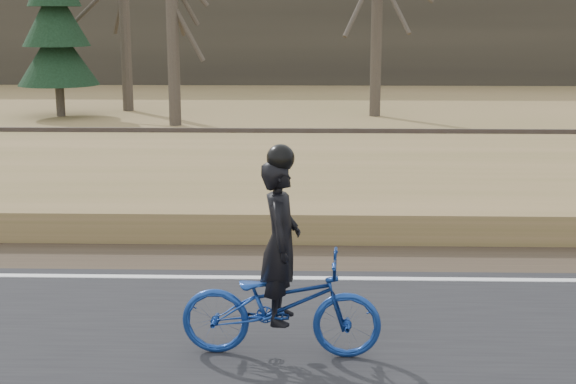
{
  "coord_description": "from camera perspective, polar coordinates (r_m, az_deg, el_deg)",
  "views": [
    {
      "loc": [
        1.19,
        -9.34,
        3.31
      ],
      "look_at": [
        0.93,
        0.5,
        1.1
      ],
      "focal_mm": 50.0,
      "sensor_mm": 36.0,
      "label": 1
    }
  ],
  "objects": [
    {
      "name": "shoulder",
      "position": [
        11.1,
        -4.73,
        -4.62
      ],
      "size": [
        120.0,
        1.6,
        0.04
      ],
      "primitive_type": "cube",
      "color": "#473A2B",
      "rests_on": "ground"
    },
    {
      "name": "bare_tree_near_left",
      "position": [
        24.14,
        -8.26,
        12.76
      ],
      "size": [
        0.36,
        0.36,
        6.81
      ],
      "primitive_type": "cylinder",
      "color": "#4A4236",
      "rests_on": "ground"
    },
    {
      "name": "edge_line",
      "position": [
        10.14,
        -5.34,
        -6.06
      ],
      "size": [
        120.0,
        0.12,
        0.01
      ],
      "primitive_type": "cube",
      "color": "silver",
      "rests_on": "road"
    },
    {
      "name": "railroad",
      "position": [
        17.6,
        -2.39,
        3.55
      ],
      "size": [
        120.0,
        2.4,
        0.29
      ],
      "color": "black",
      "rests_on": "ballast"
    },
    {
      "name": "embankment",
      "position": [
        13.94,
        -3.42,
        -0.18
      ],
      "size": [
        120.0,
        5.0,
        0.44
      ],
      "primitive_type": "cube",
      "color": "#94744B",
      "rests_on": "ground"
    },
    {
      "name": "cyclist",
      "position": [
        7.72,
        -0.51,
        -7.04
      ],
      "size": [
        1.96,
        0.78,
        2.07
      ],
      "rotation": [
        0.0,
        0.0,
        1.51
      ],
      "color": "navy",
      "rests_on": "road"
    },
    {
      "name": "road",
      "position": [
        7.67,
        -7.76,
        -12.76
      ],
      "size": [
        120.0,
        6.0,
        0.06
      ],
      "primitive_type": "cube",
      "color": "black",
      "rests_on": "ground"
    },
    {
      "name": "ballast",
      "position": [
        17.65,
        -2.38,
        2.58
      ],
      "size": [
        120.0,
        3.0,
        0.45
      ],
      "primitive_type": "cube",
      "color": "slate",
      "rests_on": "ground"
    },
    {
      "name": "conifer",
      "position": [
        27.13,
        -16.23,
        11.88
      ],
      "size": [
        2.6,
        2.6,
        6.71
      ],
      "color": "#4A4236",
      "rests_on": "ground"
    },
    {
      "name": "treeline_backdrop",
      "position": [
        39.36,
        -0.22,
        12.2
      ],
      "size": [
        120.0,
        4.0,
        6.0
      ],
      "primitive_type": "cube",
      "color": "#383328",
      "rests_on": "ground"
    },
    {
      "name": "ground",
      "position": [
        9.98,
        -5.47,
        -6.78
      ],
      "size": [
        120.0,
        120.0,
        0.0
      ],
      "primitive_type": "plane",
      "color": "#94744B",
      "rests_on": "ground"
    }
  ]
}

